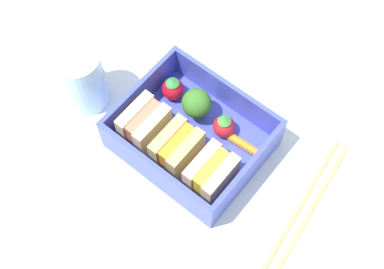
{
  "coord_description": "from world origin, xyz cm",
  "views": [
    {
      "loc": [
        -18.37,
        22.65,
        61.0
      ],
      "look_at": [
        0.0,
        0.0,
        2.7
      ],
      "focal_mm": 50.0,
      "sensor_mm": 36.0,
      "label": 1
    }
  ],
  "objects": [
    {
      "name": "sandwich_left",
      "position": [
        -5.16,
        2.84,
        3.5
      ],
      "size": [
        4.15,
        5.69,
        4.6
      ],
      "color": "beige",
      "rests_on": "bento_tray"
    },
    {
      "name": "broccoli_floret",
      "position": [
        1.79,
        -3.1,
        4.14
      ],
      "size": [
        3.74,
        3.74,
        4.88
      ],
      "color": "#8ED26F",
      "rests_on": "bento_tray"
    },
    {
      "name": "carrot_stick_far_left",
      "position": [
        -5.45,
        -3.32,
        1.72
      ],
      "size": [
        5.37,
        1.4,
        1.04
      ],
      "primitive_type": "cylinder",
      "rotation": [
        1.57,
        0.0,
        1.64
      ],
      "color": "orange",
      "rests_on": "bento_tray"
    },
    {
      "name": "strawberry_left",
      "position": [
        -2.33,
        -3.38,
        2.72
      ],
      "size": [
        2.79,
        2.79,
        3.39
      ],
      "color": "red",
      "rests_on": "bento_tray"
    },
    {
      "name": "strawberry_far_left",
      "position": [
        6.0,
        -3.51,
        2.76
      ],
      "size": [
        2.89,
        2.89,
        3.49
      ],
      "color": "red",
      "rests_on": "bento_tray"
    },
    {
      "name": "chopstick_pair",
      "position": [
        -15.87,
        -2.33,
        0.35
      ],
      "size": [
        4.2,
        19.37,
        0.7
      ],
      "color": "tan",
      "rests_on": "ground_plane"
    },
    {
      "name": "sandwich_center_left",
      "position": [
        0.0,
        2.84,
        3.5
      ],
      "size": [
        4.15,
        5.69,
        4.6
      ],
      "color": "tan",
      "rests_on": "bento_tray"
    },
    {
      "name": "sandwich_center",
      "position": [
        5.16,
        2.84,
        3.5
      ],
      "size": [
        4.15,
        5.69,
        4.6
      ],
      "color": "beige",
      "rests_on": "bento_tray"
    },
    {
      "name": "ground_plane",
      "position": [
        0.0,
        0.0,
        -1.0
      ],
      "size": [
        120.0,
        120.0,
        2.0
      ],
      "primitive_type": "cube",
      "color": "silver"
    },
    {
      "name": "folded_napkin",
      "position": [
        2.24,
        -17.5,
        0.2
      ],
      "size": [
        14.0,
        11.15,
        0.4
      ],
      "primitive_type": "cube",
      "rotation": [
        0.0,
        0.0,
        0.05
      ],
      "color": "white",
      "rests_on": "ground_plane"
    },
    {
      "name": "drinking_glass",
      "position": [
        15.15,
        3.26,
        4.56
      ],
      "size": [
        6.16,
        6.16,
        9.13
      ],
      "primitive_type": "cylinder",
      "color": "silver",
      "rests_on": "ground_plane"
    },
    {
      "name": "bento_rim",
      "position": [
        0.0,
        0.0,
        3.54
      ],
      "size": [
        17.28,
        14.44,
        4.68
      ],
      "color": "#434FC9",
      "rests_on": "bento_tray"
    },
    {
      "name": "bento_tray",
      "position": [
        0.0,
        0.0,
        0.6
      ],
      "size": [
        17.28,
        14.44,
        1.2
      ],
      "primitive_type": "cube",
      "color": "#434FC9",
      "rests_on": "ground_plane"
    }
  ]
}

